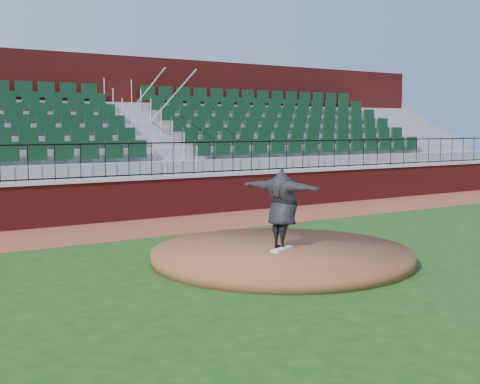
# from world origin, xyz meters

# --- Properties ---
(ground) EXTENTS (90.00, 90.00, 0.00)m
(ground) POSITION_xyz_m (0.00, 0.00, 0.00)
(ground) COLOR #1A4313
(ground) RESTS_ON ground
(warning_track) EXTENTS (34.00, 3.20, 0.01)m
(warning_track) POSITION_xyz_m (0.00, 5.40, 0.01)
(warning_track) COLOR brown
(warning_track) RESTS_ON ground
(field_wall) EXTENTS (34.00, 0.35, 1.20)m
(field_wall) POSITION_xyz_m (0.00, 7.00, 0.60)
(field_wall) COLOR maroon
(field_wall) RESTS_ON ground
(wall_cap) EXTENTS (34.00, 0.45, 0.10)m
(wall_cap) POSITION_xyz_m (0.00, 7.00, 1.25)
(wall_cap) COLOR #B7B7B7
(wall_cap) RESTS_ON field_wall
(wall_railing) EXTENTS (34.00, 0.05, 1.00)m
(wall_railing) POSITION_xyz_m (0.00, 7.00, 1.80)
(wall_railing) COLOR black
(wall_railing) RESTS_ON wall_cap
(seating_stands) EXTENTS (34.00, 5.10, 4.60)m
(seating_stands) POSITION_xyz_m (0.00, 9.72, 2.30)
(seating_stands) COLOR gray
(seating_stands) RESTS_ON ground
(concourse_wall) EXTENTS (34.00, 0.50, 5.50)m
(concourse_wall) POSITION_xyz_m (0.00, 12.52, 2.75)
(concourse_wall) COLOR maroon
(concourse_wall) RESTS_ON ground
(pitchers_mound) EXTENTS (5.43, 5.43, 0.25)m
(pitchers_mound) POSITION_xyz_m (-0.05, -0.17, 0.12)
(pitchers_mound) COLOR brown
(pitchers_mound) RESTS_ON ground
(pitching_rubber) EXTENTS (0.68, 0.43, 0.04)m
(pitching_rubber) POSITION_xyz_m (-0.12, -0.28, 0.27)
(pitching_rubber) COLOR white
(pitching_rubber) RESTS_ON pitchers_mound
(pitcher) EXTENTS (1.07, 2.13, 1.67)m
(pitcher) POSITION_xyz_m (0.03, -0.07, 1.08)
(pitcher) COLOR black
(pitcher) RESTS_ON pitchers_mound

